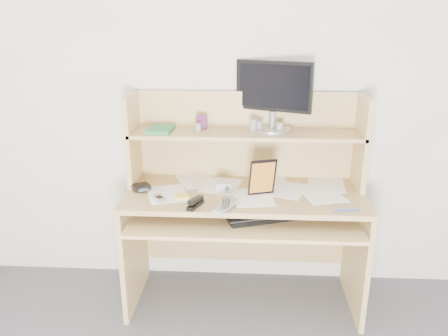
# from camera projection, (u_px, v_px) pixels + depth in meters

# --- Properties ---
(back_wall) EXTENTS (3.60, 0.04, 2.50)m
(back_wall) POSITION_uv_depth(u_px,v_px,m) (246.00, 99.00, 2.71)
(back_wall) COLOR white
(back_wall) RESTS_ON floor
(desk) EXTENTS (1.40, 0.70, 1.30)m
(desk) POSITION_uv_depth(u_px,v_px,m) (245.00, 196.00, 2.66)
(desk) COLOR tan
(desk) RESTS_ON floor
(paper_clutter) EXTENTS (1.32, 0.54, 0.01)m
(paper_clutter) POSITION_uv_depth(u_px,v_px,m) (245.00, 192.00, 2.57)
(paper_clutter) COLOR white
(paper_clutter) RESTS_ON desk
(keyboard) EXTENTS (0.54, 0.33, 0.03)m
(keyboard) POSITION_uv_depth(u_px,v_px,m) (270.00, 214.00, 2.48)
(keyboard) COLOR black
(keyboard) RESTS_ON desk
(tv_remote) EXTENTS (0.14, 0.21, 0.02)m
(tv_remote) POSITION_uv_depth(u_px,v_px,m) (226.00, 206.00, 2.34)
(tv_remote) COLOR gray
(tv_remote) RESTS_ON paper_clutter
(flip_phone) EXTENTS (0.09, 0.10, 0.02)m
(flip_phone) POSITION_uv_depth(u_px,v_px,m) (159.00, 198.00, 2.45)
(flip_phone) COLOR #ACACAE
(flip_phone) RESTS_ON paper_clutter
(stapler) EXTENTS (0.08, 0.14, 0.04)m
(stapler) POSITION_uv_depth(u_px,v_px,m) (195.00, 202.00, 2.36)
(stapler) COLOR black
(stapler) RESTS_ON paper_clutter
(wallet) EXTENTS (0.13, 0.12, 0.03)m
(wallet) POSITION_uv_depth(u_px,v_px,m) (141.00, 187.00, 2.60)
(wallet) COLOR black
(wallet) RESTS_ON paper_clutter
(sticky_note_pad) EXTENTS (0.10, 0.10, 0.01)m
(sticky_note_pad) POSITION_uv_depth(u_px,v_px,m) (181.00, 196.00, 2.50)
(sticky_note_pad) COLOR yellow
(sticky_note_pad) RESTS_ON desk
(digital_camera) EXTENTS (0.09, 0.04, 0.05)m
(digital_camera) POSITION_uv_depth(u_px,v_px,m) (223.00, 187.00, 2.56)
(digital_camera) COLOR silver
(digital_camera) RESTS_ON paper_clutter
(game_case) EXTENTS (0.15, 0.06, 0.22)m
(game_case) POSITION_uv_depth(u_px,v_px,m) (262.00, 177.00, 2.48)
(game_case) COLOR black
(game_case) RESTS_ON paper_clutter
(blue_pen) EXTENTS (0.14, 0.03, 0.01)m
(blue_pen) POSITION_uv_depth(u_px,v_px,m) (347.00, 210.00, 2.30)
(blue_pen) COLOR #1A35CA
(blue_pen) RESTS_ON paper_clutter
(card_box) EXTENTS (0.07, 0.03, 0.09)m
(card_box) POSITION_uv_depth(u_px,v_px,m) (202.00, 122.00, 2.65)
(card_box) COLOR maroon
(card_box) RESTS_ON desk
(shelf_book) EXTENTS (0.15, 0.21, 0.02)m
(shelf_book) POSITION_uv_depth(u_px,v_px,m) (160.00, 130.00, 2.61)
(shelf_book) COLOR #388E61
(shelf_book) RESTS_ON desk
(chip_stack_a) EXTENTS (0.04, 0.04, 0.05)m
(chip_stack_a) POSITION_uv_depth(u_px,v_px,m) (198.00, 127.00, 2.60)
(chip_stack_a) COLOR black
(chip_stack_a) RESTS_ON desk
(chip_stack_b) EXTENTS (0.04, 0.04, 0.06)m
(chip_stack_b) POSITION_uv_depth(u_px,v_px,m) (259.00, 126.00, 2.61)
(chip_stack_b) COLOR white
(chip_stack_b) RESTS_ON desk
(chip_stack_c) EXTENTS (0.05, 0.05, 0.05)m
(chip_stack_c) POSITION_uv_depth(u_px,v_px,m) (280.00, 127.00, 2.60)
(chip_stack_c) COLOR black
(chip_stack_c) RESTS_ON desk
(chip_stack_d) EXTENTS (0.05, 0.05, 0.07)m
(chip_stack_d) POSITION_uv_depth(u_px,v_px,m) (253.00, 125.00, 2.60)
(chip_stack_d) COLOR white
(chip_stack_d) RESTS_ON desk
(monitor) EXTENTS (0.45, 0.25, 0.41)m
(monitor) POSITION_uv_depth(u_px,v_px,m) (273.00, 94.00, 2.59)
(monitor) COLOR #A4A5A9
(monitor) RESTS_ON desk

